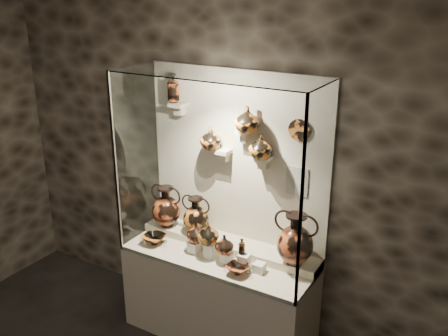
# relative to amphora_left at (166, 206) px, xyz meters

# --- Properties ---
(wall_back) EXTENTS (5.00, 0.02, 3.20)m
(wall_back) POSITION_rel_amphora_left_xyz_m (0.65, 0.19, 0.50)
(wall_back) COLOR black
(wall_back) RESTS_ON ground
(plinth) EXTENTS (1.70, 0.60, 0.80)m
(plinth) POSITION_rel_amphora_left_xyz_m (0.65, -0.13, -0.70)
(plinth) COLOR beige
(plinth) RESTS_ON floor
(front_tier) EXTENTS (1.68, 0.58, 0.03)m
(front_tier) POSITION_rel_amphora_left_xyz_m (0.65, -0.13, -0.28)
(front_tier) COLOR beige
(front_tier) RESTS_ON plinth
(rear_tier) EXTENTS (1.70, 0.25, 0.10)m
(rear_tier) POSITION_rel_amphora_left_xyz_m (0.65, 0.04, -0.25)
(rear_tier) COLOR beige
(rear_tier) RESTS_ON plinth
(back_panel) EXTENTS (1.70, 0.03, 1.60)m
(back_panel) POSITION_rel_amphora_left_xyz_m (0.65, 0.18, 0.50)
(back_panel) COLOR beige
(back_panel) RESTS_ON plinth
(glass_front) EXTENTS (1.70, 0.01, 1.60)m
(glass_front) POSITION_rel_amphora_left_xyz_m (0.65, -0.43, 0.50)
(glass_front) COLOR white
(glass_front) RESTS_ON plinth
(glass_left) EXTENTS (0.01, 0.60, 1.60)m
(glass_left) POSITION_rel_amphora_left_xyz_m (-0.20, -0.13, 0.50)
(glass_left) COLOR white
(glass_left) RESTS_ON plinth
(glass_right) EXTENTS (0.01, 0.60, 1.60)m
(glass_right) POSITION_rel_amphora_left_xyz_m (1.49, -0.13, 0.50)
(glass_right) COLOR white
(glass_right) RESTS_ON plinth
(glass_top) EXTENTS (1.70, 0.60, 0.01)m
(glass_top) POSITION_rel_amphora_left_xyz_m (0.65, -0.13, 1.30)
(glass_top) COLOR white
(glass_top) RESTS_ON back_panel
(frame_post_left) EXTENTS (0.02, 0.02, 1.60)m
(frame_post_left) POSITION_rel_amphora_left_xyz_m (-0.19, -0.42, 0.50)
(frame_post_left) COLOR gray
(frame_post_left) RESTS_ON plinth
(frame_post_right) EXTENTS (0.02, 0.02, 1.60)m
(frame_post_right) POSITION_rel_amphora_left_xyz_m (1.49, -0.42, 0.50)
(frame_post_right) COLOR gray
(frame_post_right) RESTS_ON plinth
(pedestal_a) EXTENTS (0.09, 0.09, 0.10)m
(pedestal_a) POSITION_rel_amphora_left_xyz_m (0.43, -0.18, -0.22)
(pedestal_a) COLOR silver
(pedestal_a) RESTS_ON front_tier
(pedestal_b) EXTENTS (0.09, 0.09, 0.13)m
(pedestal_b) POSITION_rel_amphora_left_xyz_m (0.60, -0.18, -0.20)
(pedestal_b) COLOR silver
(pedestal_b) RESTS_ON front_tier
(pedestal_c) EXTENTS (0.09, 0.09, 0.09)m
(pedestal_c) POSITION_rel_amphora_left_xyz_m (0.77, -0.18, -0.22)
(pedestal_c) COLOR silver
(pedestal_c) RESTS_ON front_tier
(pedestal_d) EXTENTS (0.09, 0.09, 0.12)m
(pedestal_d) POSITION_rel_amphora_left_xyz_m (0.93, -0.18, -0.21)
(pedestal_d) COLOR silver
(pedestal_d) RESTS_ON front_tier
(pedestal_e) EXTENTS (0.09, 0.09, 0.08)m
(pedestal_e) POSITION_rel_amphora_left_xyz_m (1.07, -0.18, -0.23)
(pedestal_e) COLOR silver
(pedestal_e) RESTS_ON front_tier
(bracket_ul) EXTENTS (0.14, 0.12, 0.04)m
(bracket_ul) POSITION_rel_amphora_left_xyz_m (0.10, 0.11, 0.95)
(bracket_ul) COLOR beige
(bracket_ul) RESTS_ON back_panel
(bracket_ca) EXTENTS (0.14, 0.12, 0.04)m
(bracket_ca) POSITION_rel_amphora_left_xyz_m (0.55, 0.11, 0.60)
(bracket_ca) COLOR beige
(bracket_ca) RESTS_ON back_panel
(bracket_cb) EXTENTS (0.10, 0.12, 0.04)m
(bracket_cb) POSITION_rel_amphora_left_xyz_m (0.75, 0.11, 0.80)
(bracket_cb) COLOR beige
(bracket_cb) RESTS_ON back_panel
(bracket_cc) EXTENTS (0.14, 0.12, 0.04)m
(bracket_cc) POSITION_rel_amphora_left_xyz_m (0.93, 0.11, 0.60)
(bracket_cc) COLOR beige
(bracket_cc) RESTS_ON back_panel
(amphora_left) EXTENTS (0.38, 0.38, 0.40)m
(amphora_left) POSITION_rel_amphora_left_xyz_m (0.00, 0.00, 0.00)
(amphora_left) COLOR #A94420
(amphora_left) RESTS_ON rear_tier
(amphora_mid) EXTENTS (0.31, 0.31, 0.35)m
(amphora_mid) POSITION_rel_amphora_left_xyz_m (0.32, 0.02, -0.02)
(amphora_mid) COLOR #B96220
(amphora_mid) RESTS_ON rear_tier
(amphora_right) EXTENTS (0.37, 0.37, 0.44)m
(amphora_right) POSITION_rel_amphora_left_xyz_m (1.30, -0.02, 0.02)
(amphora_right) COLOR #A94420
(amphora_right) RESTS_ON rear_tier
(jug_a) EXTENTS (0.23, 0.23, 0.18)m
(jug_a) POSITION_rel_amphora_left_xyz_m (0.44, -0.17, -0.08)
(jug_a) COLOR #A94420
(jug_a) RESTS_ON pedestal_a
(jug_b) EXTENTS (0.22, 0.22, 0.20)m
(jug_b) POSITION_rel_amphora_left_xyz_m (0.58, -0.19, -0.04)
(jug_b) COLOR #B96220
(jug_b) RESTS_ON pedestal_b
(jug_c) EXTENTS (0.21, 0.21, 0.16)m
(jug_c) POSITION_rel_amphora_left_xyz_m (0.74, -0.20, -0.10)
(jug_c) COLOR #A94420
(jug_c) RESTS_ON pedestal_c
(lekythos_small) EXTENTS (0.07, 0.07, 0.15)m
(lekythos_small) POSITION_rel_amphora_left_xyz_m (0.90, -0.18, -0.07)
(lekythos_small) COLOR #B96220
(lekythos_small) RESTS_ON pedestal_d
(kylix_left) EXTENTS (0.28, 0.24, 0.11)m
(kylix_left) POSITION_rel_amphora_left_xyz_m (0.04, -0.24, -0.22)
(kylix_left) COLOR #B96220
(kylix_left) RESTS_ON front_tier
(kylix_right) EXTENTS (0.29, 0.27, 0.09)m
(kylix_right) POSITION_rel_amphora_left_xyz_m (0.93, -0.30, -0.22)
(kylix_right) COLOR #A94420
(kylix_right) RESTS_ON front_tier
(lekythos_tall) EXTENTS (0.12, 0.12, 0.28)m
(lekythos_tall) POSITION_rel_amphora_left_xyz_m (0.05, 0.10, 1.11)
(lekythos_tall) COLOR #A94420
(lekythos_tall) RESTS_ON bracket_ul
(ovoid_vase_a) EXTENTS (0.20, 0.20, 0.19)m
(ovoid_vase_a) POSITION_rel_amphora_left_xyz_m (0.45, 0.07, 0.72)
(ovoid_vase_a) COLOR #B96220
(ovoid_vase_a) RESTS_ON bracket_ca
(ovoid_vase_b) EXTENTS (0.24, 0.24, 0.21)m
(ovoid_vase_b) POSITION_rel_amphora_left_xyz_m (0.81, 0.06, 0.93)
(ovoid_vase_b) COLOR #B96220
(ovoid_vase_b) RESTS_ON bracket_cb
(ovoid_vase_c) EXTENTS (0.20, 0.20, 0.20)m
(ovoid_vase_c) POSITION_rel_amphora_left_xyz_m (0.93, 0.06, 0.72)
(ovoid_vase_c) COLOR #B96220
(ovoid_vase_c) RESTS_ON bracket_cc
(wall_plate) EXTENTS (0.18, 0.02, 0.18)m
(wall_plate) POSITION_rel_amphora_left_xyz_m (1.21, 0.16, 0.87)
(wall_plate) COLOR #B66123
(wall_plate) RESTS_ON back_panel
(info_placard) EXTENTS (0.18, 0.01, 0.24)m
(info_placard) POSITION_rel_amphora_left_xyz_m (1.21, 0.16, 0.44)
(info_placard) COLOR beige
(info_placard) RESTS_ON back_panel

